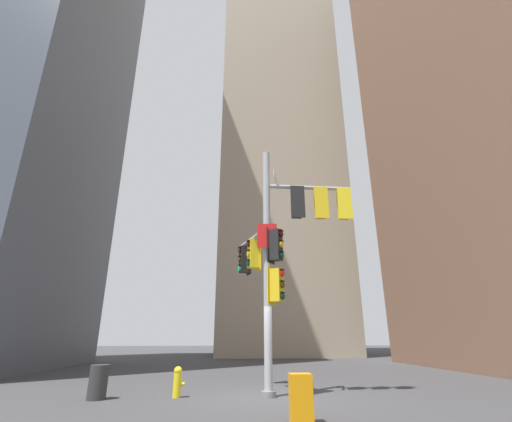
{
  "coord_description": "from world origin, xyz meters",
  "views": [
    {
      "loc": [
        -1.24,
        -11.2,
        1.63
      ],
      "look_at": [
        -0.37,
        -0.09,
        5.59
      ],
      "focal_mm": 24.86,
      "sensor_mm": 36.0,
      "label": 1
    }
  ],
  "objects": [
    {
      "name": "ground",
      "position": [
        0.0,
        0.0,
        0.0
      ],
      "size": [
        120.0,
        120.0,
        0.0
      ],
      "primitive_type": "plane",
      "color": "#38383A"
    },
    {
      "name": "building_tower_left",
      "position": [
        -16.74,
        9.62,
        23.76
      ],
      "size": [
        12.96,
        12.96,
        47.51
      ],
      "primitive_type": "cube",
      "color": "#4C5460",
      "rests_on": "ground"
    },
    {
      "name": "building_mid_block",
      "position": [
        3.89,
        24.74,
        25.39
      ],
      "size": [
        12.25,
        12.25,
        50.77
      ],
      "primitive_type": "cube",
      "color": "tan",
      "rests_on": "ground"
    },
    {
      "name": "signal_pole_assembly",
      "position": [
        0.49,
        0.31,
        4.58
      ],
      "size": [
        3.88,
        3.18,
        7.82
      ],
      "color": "#9EA0A3",
      "rests_on": "ground"
    },
    {
      "name": "fire_hydrant",
      "position": [
        -2.61,
        0.12,
        0.43
      ],
      "size": [
        0.33,
        0.23,
        0.82
      ],
      "color": "yellow",
      "rests_on": "ground"
    },
    {
      "name": "newspaper_box",
      "position": [
        0.28,
        -3.34,
        0.46
      ],
      "size": [
        0.45,
        0.36,
        0.92
      ],
      "color": "orange",
      "rests_on": "ground"
    },
    {
      "name": "trash_bin",
      "position": [
        -4.76,
        -0.05,
        0.44
      ],
      "size": [
        0.5,
        0.5,
        0.88
      ],
      "primitive_type": "cylinder",
      "color": "#2D2D2D",
      "rests_on": "ground"
    }
  ]
}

